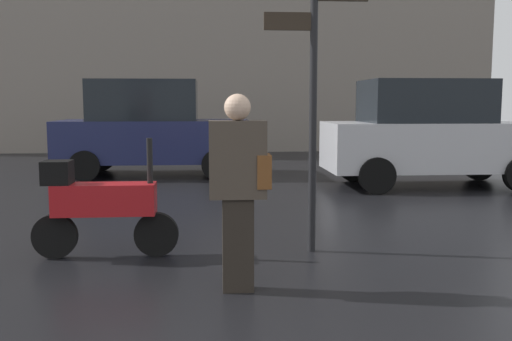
{
  "coord_description": "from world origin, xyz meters",
  "views": [
    {
      "loc": [
        0.54,
        -2.07,
        1.6
      ],
      "look_at": [
        0.99,
        3.66,
        0.91
      ],
      "focal_mm": 40.16,
      "sensor_mm": 36.0,
      "label": 1
    }
  ],
  "objects_px": {
    "parked_car_right": "(430,134)",
    "street_signpost": "(314,82)",
    "pedestrian_with_bag": "(239,181)",
    "parked_scooter": "(100,204)",
    "parked_car_left": "(152,128)"
  },
  "relations": [
    {
      "from": "parked_car_right",
      "to": "street_signpost",
      "type": "height_order",
      "value": "street_signpost"
    },
    {
      "from": "pedestrian_with_bag",
      "to": "parked_scooter",
      "type": "bearing_deg",
      "value": 116.77
    },
    {
      "from": "parked_scooter",
      "to": "street_signpost",
      "type": "relative_size",
      "value": 0.5
    },
    {
      "from": "parked_car_right",
      "to": "street_signpost",
      "type": "relative_size",
      "value": 1.36
    },
    {
      "from": "pedestrian_with_bag",
      "to": "parked_car_right",
      "type": "relative_size",
      "value": 0.41
    },
    {
      "from": "parked_car_left",
      "to": "parked_scooter",
      "type": "bearing_deg",
      "value": 98.39
    },
    {
      "from": "pedestrian_with_bag",
      "to": "parked_car_right",
      "type": "xyz_separation_m",
      "value": [
        3.91,
        5.8,
        0.07
      ]
    },
    {
      "from": "pedestrian_with_bag",
      "to": "street_signpost",
      "type": "bearing_deg",
      "value": 32.71
    },
    {
      "from": "parked_scooter",
      "to": "parked_car_right",
      "type": "relative_size",
      "value": 0.37
    },
    {
      "from": "parked_car_right",
      "to": "street_signpost",
      "type": "bearing_deg",
      "value": -125.07
    },
    {
      "from": "pedestrian_with_bag",
      "to": "street_signpost",
      "type": "height_order",
      "value": "street_signpost"
    },
    {
      "from": "parked_car_left",
      "to": "street_signpost",
      "type": "relative_size",
      "value": 1.39
    },
    {
      "from": "parked_car_left",
      "to": "street_signpost",
      "type": "bearing_deg",
      "value": 116.47
    },
    {
      "from": "parked_car_right",
      "to": "street_signpost",
      "type": "distance_m",
      "value": 5.56
    },
    {
      "from": "pedestrian_with_bag",
      "to": "parked_car_right",
      "type": "height_order",
      "value": "parked_car_right"
    }
  ]
}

